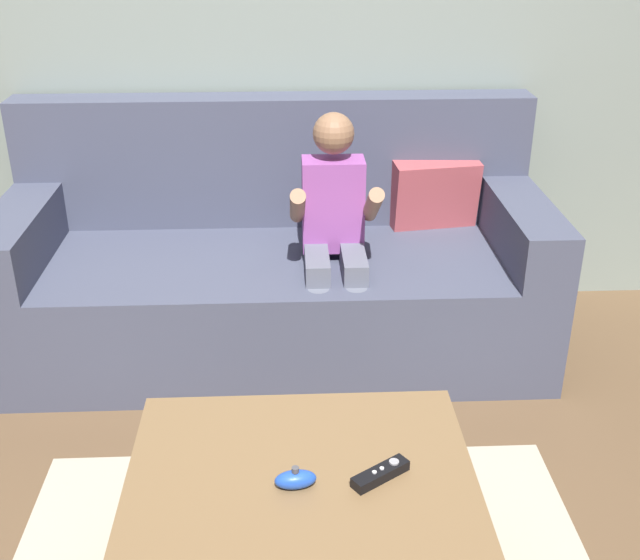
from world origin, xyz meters
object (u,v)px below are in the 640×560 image
at_px(couch, 278,268).
at_px(nunchuk_blue, 296,479).
at_px(coffee_table, 301,501).
at_px(game_remote_black_near_edge, 381,474).
at_px(person_seated_on_couch, 334,232).

bearing_deg(couch, nunchuk_blue, -88.20).
relative_size(couch, coffee_table, 2.58).
bearing_deg(couch, game_remote_black_near_edge, -80.51).
distance_m(person_seated_on_couch, coffee_table, 1.18).
bearing_deg(coffee_table, person_seated_on_couch, 82.90).
distance_m(coffee_table, nunchuk_blue, 0.10).
relative_size(couch, person_seated_on_couch, 2.13).
bearing_deg(person_seated_on_couch, couch, 137.22).
height_order(couch, nunchuk_blue, couch).
relative_size(person_seated_on_couch, coffee_table, 1.21).
bearing_deg(coffee_table, nunchuk_blue, -107.58).
relative_size(person_seated_on_couch, game_remote_black_near_edge, 6.81).
distance_m(couch, game_remote_black_near_edge, 1.39).
bearing_deg(game_remote_black_near_edge, couch, 99.49).
bearing_deg(nunchuk_blue, person_seated_on_couch, 82.54).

